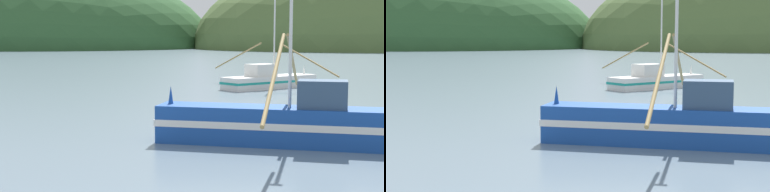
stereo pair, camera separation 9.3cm
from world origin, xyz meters
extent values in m
ellipsoid|color=#2D562D|center=(-5.68, 197.35, 0.00)|extent=(107.84, 86.28, 52.75)
cube|color=#19479E|center=(0.10, 19.52, 0.71)|extent=(9.17, 6.03, 1.42)
cube|color=white|center=(0.10, 19.52, 0.78)|extent=(9.27, 6.09, 0.26)
cone|color=#19479E|center=(-3.75, 21.60, 1.77)|extent=(0.27, 0.27, 0.70)
cube|color=#334C6B|center=(1.29, 18.88, 1.93)|extent=(2.15, 1.95, 1.02)
cylinder|color=silver|center=(0.25, 19.44, 3.96)|extent=(0.12, 0.12, 5.08)
cylinder|color=#997F4C|center=(-1.71, 16.17, 2.90)|extent=(2.94, 5.29, 2.47)
cylinder|color=#997F4C|center=(1.91, 22.87, 2.90)|extent=(2.94, 5.29, 2.47)
cube|color=white|center=(8.40, 41.42, 0.48)|extent=(8.40, 4.94, 0.96)
cube|color=teal|center=(8.40, 41.42, 0.53)|extent=(8.48, 4.99, 0.17)
cone|color=white|center=(11.92, 42.80, 1.31)|extent=(0.26, 0.26, 0.70)
cube|color=silver|center=(7.55, 41.09, 1.43)|extent=(2.48, 2.15, 0.94)
cylinder|color=silver|center=(8.80, 41.58, 4.09)|extent=(0.12, 0.12, 6.26)
cylinder|color=#997F4C|center=(6.98, 45.05, 2.37)|extent=(2.21, 5.40, 2.33)
cylinder|color=#997F4C|center=(9.83, 37.79, 2.37)|extent=(2.21, 5.40, 2.33)
camera|label=1|loc=(-8.46, -0.04, 4.04)|focal=53.93mm
camera|label=2|loc=(-8.37, -0.06, 4.04)|focal=53.93mm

